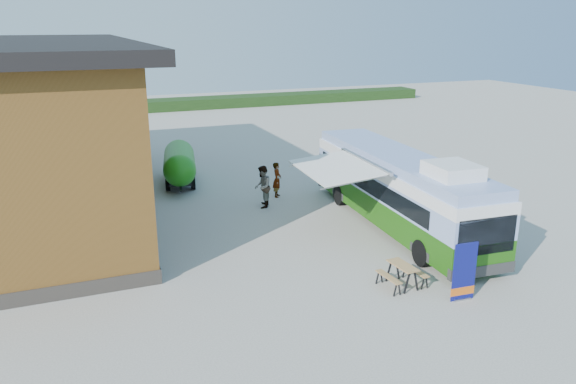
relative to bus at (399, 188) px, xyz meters
name	(u,v)px	position (x,y,z in m)	size (l,w,h in m)	color
ground	(338,254)	(-3.63, -1.75, -1.71)	(100.00, 100.00, 0.00)	#BCB7AD
barn	(27,131)	(-14.13, 8.25, 1.88)	(9.60, 21.20, 7.50)	brown
hedge	(241,101)	(4.37, 36.25, -1.21)	(40.00, 3.00, 1.00)	#264419
bus	(399,188)	(0.00, 0.00, 0.00)	(3.18, 11.80, 3.59)	#257012
awning	(340,171)	(-2.58, 0.29, 0.89)	(2.92, 4.41, 0.52)	white
banner	(464,277)	(-1.64, -6.34, -0.94)	(0.82, 0.21, 1.89)	navy
picnic_table	(402,270)	(-2.85, -4.84, -1.15)	(1.40, 1.26, 0.75)	#A5874E
person_a	(277,180)	(-3.17, 5.81, -0.85)	(0.63, 0.41, 1.72)	#999999
person_b	(262,187)	(-4.37, 4.53, -0.73)	(0.95, 0.74, 1.96)	#999999
slurry_tanker	(179,163)	(-7.16, 9.76, -0.54)	(2.29, 5.43, 2.03)	#218518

